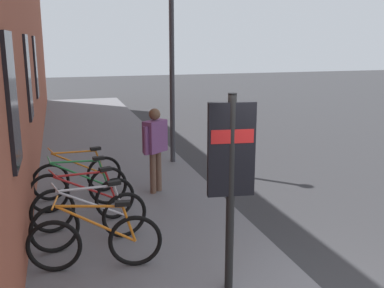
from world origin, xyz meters
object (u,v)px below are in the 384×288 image
(bicycle_far_end, at_px, (96,241))
(street_lamp, at_px, (172,44))
(bicycle_mid_rack, at_px, (85,203))
(bicycle_leaning_wall, at_px, (80,188))
(bicycle_nearest_sign, at_px, (91,220))
(bicycle_by_door, at_px, (79,176))
(transit_info_sign, at_px, (231,163))
(pedestrian_by_facade, at_px, (155,142))

(bicycle_far_end, bearing_deg, street_lamp, -25.18)
(bicycle_mid_rack, bearing_deg, bicycle_leaning_wall, 3.89)
(bicycle_far_end, xyz_separation_m, bicycle_nearest_sign, (0.76, -0.00, 0.00))
(bicycle_mid_rack, height_order, bicycle_by_door, same)
(transit_info_sign, distance_m, street_lamp, 6.04)
(bicycle_leaning_wall, height_order, street_lamp, street_lamp)
(bicycle_leaning_wall, bearing_deg, transit_info_sign, -153.73)
(bicycle_by_door, xyz_separation_m, transit_info_sign, (-3.96, -1.58, 1.21))
(bicycle_leaning_wall, distance_m, transit_info_sign, 3.81)
(transit_info_sign, bearing_deg, bicycle_by_door, 21.81)
(bicycle_by_door, relative_size, transit_info_sign, 0.72)
(bicycle_mid_rack, xyz_separation_m, bicycle_leaning_wall, (0.79, 0.05, 0.00))
(transit_info_sign, relative_size, pedestrian_by_facade, 1.42)
(bicycle_nearest_sign, distance_m, bicycle_by_door, 2.25)
(bicycle_leaning_wall, distance_m, bicycle_by_door, 0.72)
(pedestrian_by_facade, bearing_deg, bicycle_mid_rack, 131.45)
(street_lamp, bearing_deg, bicycle_by_door, 128.47)
(bicycle_nearest_sign, bearing_deg, transit_info_sign, -138.54)
(bicycle_far_end, relative_size, transit_info_sign, 0.73)
(bicycle_leaning_wall, xyz_separation_m, bicycle_by_door, (0.72, -0.02, 0.00))
(bicycle_by_door, bearing_deg, transit_info_sign, -158.19)
(bicycle_nearest_sign, distance_m, bicycle_leaning_wall, 1.54)
(bicycle_mid_rack, height_order, transit_info_sign, transit_info_sign)
(bicycle_leaning_wall, height_order, pedestrian_by_facade, pedestrian_by_facade)
(bicycle_by_door, bearing_deg, bicycle_mid_rack, -178.61)
(transit_info_sign, height_order, street_lamp, street_lamp)
(bicycle_leaning_wall, xyz_separation_m, pedestrian_by_facade, (0.49, -1.50, 0.64))
(bicycle_far_end, xyz_separation_m, bicycle_leaning_wall, (2.30, 0.09, 0.00))
(bicycle_mid_rack, xyz_separation_m, pedestrian_by_facade, (1.28, -1.45, 0.64))
(bicycle_leaning_wall, distance_m, pedestrian_by_facade, 1.71)
(bicycle_far_end, distance_m, transit_info_sign, 2.15)
(street_lamp, bearing_deg, bicycle_leaning_wall, 137.41)
(pedestrian_by_facade, bearing_deg, bicycle_leaning_wall, 108.09)
(pedestrian_by_facade, bearing_deg, street_lamp, -22.88)
(transit_info_sign, height_order, pedestrian_by_facade, transit_info_sign)
(pedestrian_by_facade, bearing_deg, bicycle_nearest_sign, 145.18)
(bicycle_nearest_sign, bearing_deg, bicycle_by_door, 1.93)
(bicycle_nearest_sign, bearing_deg, street_lamp, -29.07)
(bicycle_by_door, distance_m, street_lamp, 3.93)
(bicycle_by_door, bearing_deg, bicycle_nearest_sign, -178.07)
(bicycle_nearest_sign, bearing_deg, pedestrian_by_facade, -34.82)
(bicycle_far_end, height_order, street_lamp, street_lamp)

